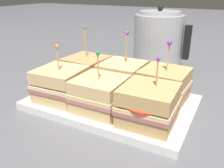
# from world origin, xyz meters

# --- Properties ---
(ground_plane) EXTENTS (6.00, 6.00, 0.00)m
(ground_plane) POSITION_xyz_m (0.00, 0.00, 0.00)
(ground_plane) COLOR slate
(serving_platter) EXTENTS (0.38, 0.25, 0.02)m
(serving_platter) POSITION_xyz_m (0.00, 0.00, 0.01)
(serving_platter) COLOR white
(serving_platter) RESTS_ON ground_plane
(sandwich_front_left) EXTENTS (0.11, 0.11, 0.14)m
(sandwich_front_left) POSITION_xyz_m (-0.11, -0.05, 0.06)
(sandwich_front_left) COLOR #DBB77A
(sandwich_front_left) RESTS_ON serving_platter
(sandwich_front_center) EXTENTS (0.11, 0.11, 0.13)m
(sandwich_front_center) POSITION_xyz_m (0.00, -0.05, 0.05)
(sandwich_front_center) COLOR #DBB77A
(sandwich_front_center) RESTS_ON serving_platter
(sandwich_front_right) EXTENTS (0.11, 0.11, 0.13)m
(sandwich_front_right) POSITION_xyz_m (0.11, -0.06, 0.06)
(sandwich_front_right) COLOR tan
(sandwich_front_right) RESTS_ON serving_platter
(sandwich_back_left) EXTENTS (0.11, 0.11, 0.16)m
(sandwich_back_left) POSITION_xyz_m (-0.11, 0.06, 0.06)
(sandwich_back_left) COLOR tan
(sandwich_back_left) RESTS_ON serving_platter
(sandwich_back_center) EXTENTS (0.11, 0.11, 0.15)m
(sandwich_back_center) POSITION_xyz_m (0.00, 0.06, 0.06)
(sandwich_back_center) COLOR #DBB77A
(sandwich_back_center) RESTS_ON serving_platter
(sandwich_back_right) EXTENTS (0.11, 0.11, 0.15)m
(sandwich_back_right) POSITION_xyz_m (0.11, 0.05, 0.06)
(sandwich_back_right) COLOR tan
(sandwich_back_right) RESTS_ON serving_platter
(kettle_steel) EXTENTS (0.19, 0.17, 0.22)m
(kettle_steel) POSITION_xyz_m (0.00, 0.34, 0.10)
(kettle_steel) COLOR #B7BABF
(kettle_steel) RESTS_ON ground_plane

